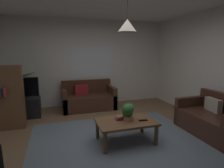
# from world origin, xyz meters

# --- Properties ---
(floor) EXTENTS (4.94, 5.31, 0.02)m
(floor) POSITION_xyz_m (0.00, 0.00, -0.01)
(floor) COLOR brown
(floor) RESTS_ON ground
(rug) EXTENTS (3.21, 2.92, 0.01)m
(rug) POSITION_xyz_m (0.00, -0.20, 0.00)
(rug) COLOR slate
(rug) RESTS_ON ground
(wall_back) EXTENTS (5.06, 0.06, 2.66)m
(wall_back) POSITION_xyz_m (0.00, 2.68, 1.33)
(wall_back) COLOR silver
(wall_back) RESTS_ON ground
(wall_right) EXTENTS (0.06, 5.31, 2.66)m
(wall_right) POSITION_xyz_m (2.50, 0.00, 1.33)
(wall_right) COLOR silver
(wall_right) RESTS_ON ground
(window_pane) EXTENTS (1.31, 0.01, 0.97)m
(window_pane) POSITION_xyz_m (0.09, 2.65, 1.35)
(window_pane) COLOR white
(couch_under_window) EXTENTS (1.52, 0.83, 0.82)m
(couch_under_window) POSITION_xyz_m (-0.15, 2.18, 0.28)
(couch_under_window) COLOR #47281E
(couch_under_window) RESTS_ON ground
(couch_right_side) EXTENTS (0.83, 1.37, 0.82)m
(couch_right_side) POSITION_xyz_m (2.00, -0.32, 0.28)
(couch_right_side) COLOR #47281E
(couch_right_side) RESTS_ON ground
(coffee_table) EXTENTS (1.08, 0.69, 0.42)m
(coffee_table) POSITION_xyz_m (0.14, -0.12, 0.36)
(coffee_table) COLOR brown
(coffee_table) RESTS_ON ground
(book_on_table_0) EXTENTS (0.17, 0.11, 0.03)m
(book_on_table_0) POSITION_xyz_m (0.04, -0.03, 0.43)
(book_on_table_0) COLOR #72387F
(book_on_table_0) RESTS_ON coffee_table
(book_on_table_1) EXTENTS (0.14, 0.10, 0.02)m
(book_on_table_1) POSITION_xyz_m (0.04, -0.03, 0.46)
(book_on_table_1) COLOR #B22D2D
(book_on_table_1) RESTS_ON coffee_table
(book_on_table_2) EXTENTS (0.15, 0.14, 0.02)m
(book_on_table_2) POSITION_xyz_m (0.05, -0.04, 0.48)
(book_on_table_2) COLOR #99663F
(book_on_table_2) RESTS_ON coffee_table
(remote_on_table_0) EXTENTS (0.16, 0.06, 0.02)m
(remote_on_table_0) POSITION_xyz_m (0.44, -0.21, 0.43)
(remote_on_table_0) COLOR black
(remote_on_table_0) RESTS_ON coffee_table
(potted_plant_on_table) EXTENTS (0.23, 0.25, 0.33)m
(potted_plant_on_table) POSITION_xyz_m (0.19, -0.10, 0.60)
(potted_plant_on_table) COLOR #B77051
(potted_plant_on_table) RESTS_ON coffee_table
(tv_stand) EXTENTS (0.90, 0.44, 0.50)m
(tv_stand) POSITION_xyz_m (-1.92, 1.90, 0.25)
(tv_stand) COLOR black
(tv_stand) RESTS_ON ground
(tv) EXTENTS (0.88, 0.16, 0.54)m
(tv) POSITION_xyz_m (-1.92, 1.88, 0.78)
(tv) COLOR black
(tv) RESTS_ON tv_stand
(potted_palm_corner) EXTENTS (0.89, 1.04, 1.27)m
(potted_palm_corner) POSITION_xyz_m (-2.04, 2.44, 0.56)
(potted_palm_corner) COLOR #4C4C51
(potted_palm_corner) RESTS_ON ground
(bookshelf_corner) EXTENTS (0.70, 0.31, 1.40)m
(bookshelf_corner) POSITION_xyz_m (-2.11, 1.22, 0.71)
(bookshelf_corner) COLOR brown
(bookshelf_corner) RESTS_ON ground
(pendant_lamp) EXTENTS (0.32, 0.32, 0.64)m
(pendant_lamp) POSITION_xyz_m (0.14, -0.12, 2.12)
(pendant_lamp) COLOR black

